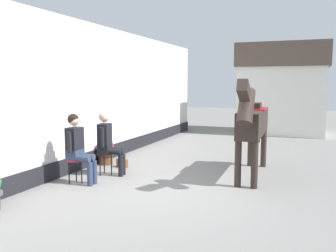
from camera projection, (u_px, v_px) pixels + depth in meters
ground_plane at (207, 159)px, 9.68m from camera, size 40.00×40.00×0.00m
pub_facade_wall at (91, 101)px, 9.05m from camera, size 0.34×14.00×3.40m
distant_cottage at (283, 88)px, 14.54m from camera, size 3.40×2.60×3.50m
seated_visitor_near at (78, 145)px, 7.22m from camera, size 0.61×0.49×1.39m
seated_visitor_far at (108, 139)px, 7.91m from camera, size 0.61×0.48×1.39m
saddled_horse_center at (252, 123)px, 7.68m from camera, size 0.52×3.00×2.06m
flower_planter_far at (106, 151)px, 9.00m from camera, size 0.43×0.43×0.64m
satchel_bag at (122, 163)px, 8.69m from camera, size 0.30×0.20×0.20m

